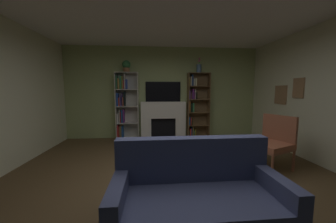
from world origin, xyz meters
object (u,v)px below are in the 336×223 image
Objects in this scene: tv at (163,92)px; coffee_table at (185,171)px; vase_with_flowers at (199,68)px; bookshelf_left at (125,106)px; bookshelf_right at (196,106)px; potted_plant at (126,66)px; fireplace at (163,119)px; armchair at (271,141)px; couch at (197,203)px.

coffee_table is at bearing -87.83° from tv.
vase_with_flowers is (1.06, -0.12, 0.71)m from tv.
tv is 0.53× the size of bookshelf_left.
bookshelf_right is 4.42× the size of vase_with_flowers.
vase_with_flowers is 3.67m from coffee_table.
tv is 1.30m from potted_plant.
coffee_table is (1.18, -3.06, -1.83)m from potted_plant.
fireplace is 1.89m from potted_plant.
armchair is at bearing -52.94° from tv.
armchair is (3.01, -2.38, -0.49)m from bookshelf_left.
fireplace is 0.73× the size of bookshelf_left.
potted_plant is at bearing -180.00° from vase_with_flowers.
bookshelf_left is at bearing 108.25° from couch.
vase_with_flowers is 0.26× the size of couch.
bookshelf_left is at bearing 141.67° from armchair.
tv is at bearing 90.00° from fireplace.
fireplace is at bearing 2.39° from potted_plant.
bookshelf_right is at bearing 154.92° from vase_with_flowers.
coffee_table is (0.12, -3.18, -1.09)m from tv.
armchair is 1.89m from coffee_table.
bookshelf_right is 1.14m from vase_with_flowers.
vase_with_flowers reaches higher than armchair.
bookshelf_right is 1.15× the size of couch.
potted_plant is at bearing -173.54° from tv.
bookshelf_right is 2.56× the size of coffee_table.
fireplace is 1.22m from bookshelf_left.
coffee_table is at bearing -157.99° from armchair.
potted_plant reaches higher than fireplace.
tv reaches higher than coffee_table.
vase_with_flowers reaches higher than potted_plant.
armchair is 1.29× the size of coffee_table.
tv is at bearing 173.55° from vase_with_flowers.
bookshelf_left is 3.40m from coffee_table.
potted_plant is (-1.06, -0.04, 1.57)m from fireplace.
bookshelf_right reaches higher than armchair.
coffee_table is (1.26, -3.08, -0.68)m from bookshelf_left.
fireplace is 1.46× the size of armchair.
bookshelf_left is (-1.14, -0.09, -0.40)m from tv.
bookshelf_right is at bearing 74.39° from coffee_table.
fireplace is at bearing 0.75° from bookshelf_left.
bookshelf_left is 2.47m from vase_with_flowers.
couch is at bearing -102.68° from bookshelf_right.
fireplace is 4.23× the size of potted_plant.
armchair is (1.75, 1.45, 0.21)m from couch.
armchair is at bearing -52.08° from fireplace.
coffee_table is (-0.94, -3.06, -1.79)m from vase_with_flowers.
couch is at bearing -90.03° from coffee_table.
bookshelf_left is 1.00× the size of bookshelf_right.
couch is 0.75m from coffee_table.
fireplace is 3.25× the size of vase_with_flowers.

